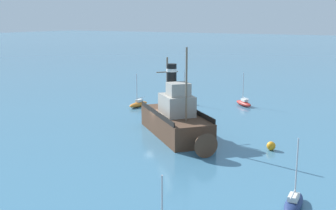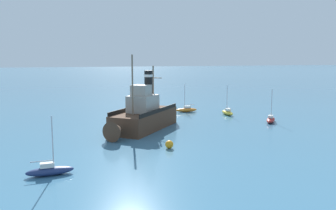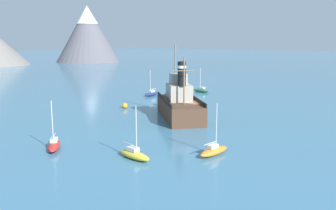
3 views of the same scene
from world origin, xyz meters
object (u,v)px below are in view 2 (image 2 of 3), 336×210
(sailboat_orange, at_px, (186,110))
(sailboat_red, at_px, (271,119))
(sailboat_navy, at_px, (50,170))
(mooring_buoy, at_px, (169,144))
(sailboat_yellow, at_px, (227,112))
(old_tugboat, at_px, (143,116))

(sailboat_orange, bearing_deg, sailboat_red, 123.57)
(sailboat_navy, xyz_separation_m, mooring_buoy, (-11.89, -5.35, 0.01))
(sailboat_yellow, xyz_separation_m, sailboat_red, (-3.07, 8.09, 0.00))
(sailboat_orange, relative_size, mooring_buoy, 5.62)
(sailboat_yellow, height_order, sailboat_navy, same)
(sailboat_red, distance_m, mooring_buoy, 21.42)
(sailboat_red, height_order, mooring_buoy, sailboat_red)
(sailboat_yellow, height_order, sailboat_orange, same)
(mooring_buoy, bearing_deg, sailboat_yellow, -130.95)
(sailboat_orange, xyz_separation_m, sailboat_red, (-8.61, 12.97, 0.00))
(sailboat_navy, bearing_deg, sailboat_red, -153.29)
(sailboat_yellow, height_order, mooring_buoy, sailboat_yellow)
(sailboat_navy, bearing_deg, sailboat_orange, -127.90)
(sailboat_red, bearing_deg, sailboat_navy, 26.71)
(sailboat_yellow, bearing_deg, old_tugboat, 25.67)
(sailboat_orange, height_order, sailboat_red, same)
(old_tugboat, relative_size, sailboat_orange, 2.70)
(old_tugboat, height_order, sailboat_red, old_tugboat)
(sailboat_navy, relative_size, sailboat_red, 1.00)
(sailboat_orange, bearing_deg, sailboat_yellow, 138.60)
(sailboat_yellow, bearing_deg, sailboat_orange, -41.40)
(old_tugboat, distance_m, sailboat_orange, 16.72)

